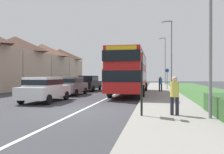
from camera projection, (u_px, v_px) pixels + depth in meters
name	position (u px, v px, depth m)	size (l,w,h in m)	color
ground_plane	(80.00, 111.00, 10.53)	(120.00, 120.00, 0.00)	#38383D
lane_marking_centre	(112.00, 96.00, 18.39)	(0.14, 60.00, 0.01)	silver
pavement_near_side	(164.00, 99.00, 15.64)	(3.20, 68.00, 0.12)	gray
double_decker_bus	(130.00, 71.00, 19.70)	(2.80, 11.16, 3.70)	red
parked_car_white	(45.00, 88.00, 14.23)	(1.98, 4.25, 1.61)	silver
parked_car_grey	(71.00, 85.00, 19.27)	(1.90, 4.01, 1.60)	slate
parked_car_black	(89.00, 83.00, 24.51)	(1.96, 4.55, 1.70)	black
pedestrian_at_stop	(175.00, 94.00, 8.77)	(0.34, 0.34, 1.67)	#23232D
pedestrian_walking_away	(160.00, 83.00, 22.18)	(0.34, 0.34, 1.67)	#23232D
bus_stop_sign	(142.00, 80.00, 8.66)	(0.09, 0.52, 2.60)	black
cycle_route_sign	(167.00, 78.00, 25.71)	(0.44, 0.08, 2.52)	slate
street_lamp_mid	(171.00, 51.00, 23.35)	(1.14, 0.20, 7.52)	slate
street_lamp_far	(165.00, 58.00, 37.52)	(1.14, 0.20, 8.15)	slate
house_terrace_far_side	(30.00, 64.00, 32.31)	(6.80, 27.71, 6.87)	#C1A88E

